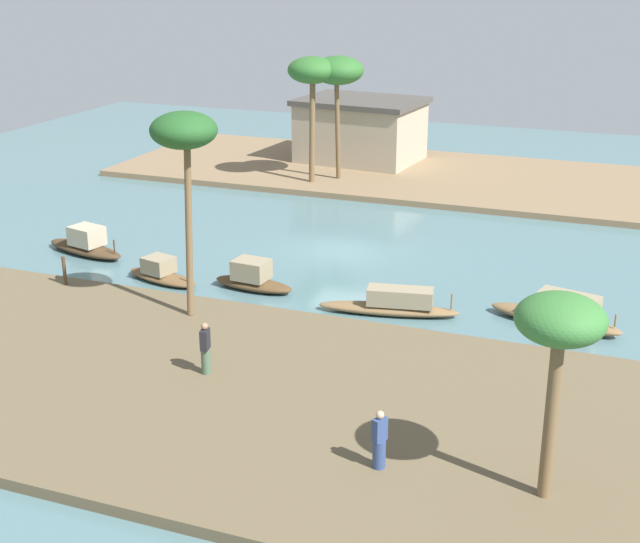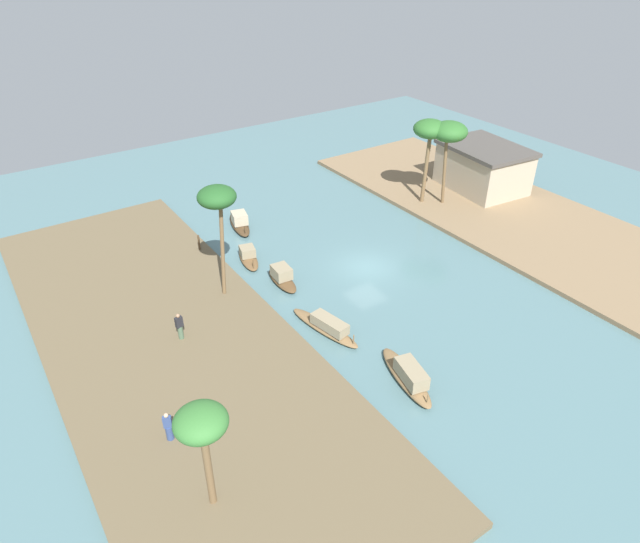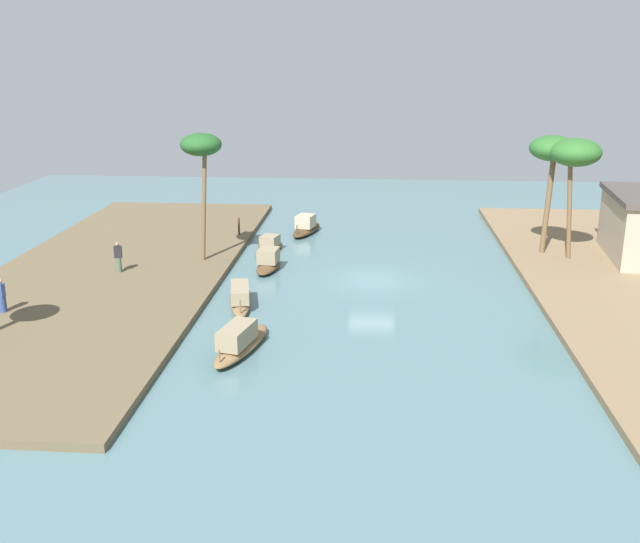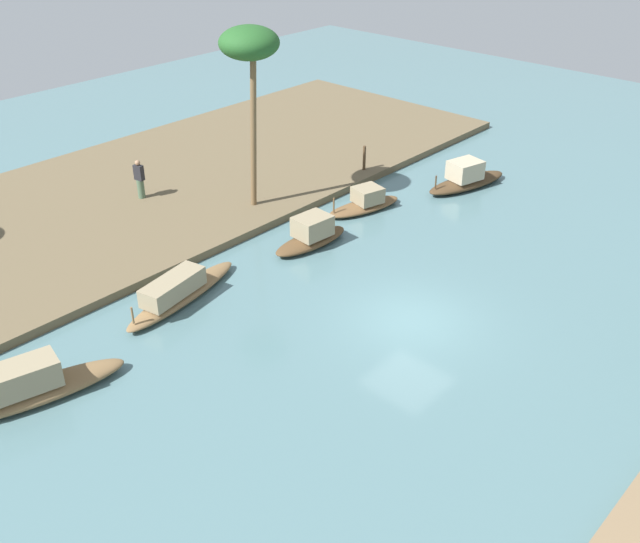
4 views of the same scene
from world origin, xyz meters
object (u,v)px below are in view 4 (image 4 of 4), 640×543
at_px(sampan_midstream, 466,178).
at_px(palm_tree_left_near, 249,48).
at_px(sampan_downstream_large, 179,292).
at_px(sampan_upstream_small, 311,235).
at_px(mooring_post, 364,158).
at_px(sampan_with_red_awning, 32,386).
at_px(person_on_near_bank, 140,180).
at_px(sampan_open_hull, 365,203).

distance_m(sampan_midstream, palm_tree_left_near, 11.66).
bearing_deg(sampan_downstream_large, palm_tree_left_near, -164.90).
bearing_deg(sampan_upstream_small, mooring_post, -151.93).
bearing_deg(sampan_midstream, mooring_post, -50.72).
height_order(sampan_midstream, mooring_post, mooring_post).
relative_size(sampan_with_red_awning, palm_tree_left_near, 0.68).
distance_m(sampan_downstream_large, person_on_near_bank, 8.49).
height_order(sampan_open_hull, sampan_with_red_awning, sampan_with_red_awning).
relative_size(sampan_with_red_awning, sampan_midstream, 1.11).
distance_m(sampan_open_hull, sampan_midstream, 5.32).
height_order(sampan_open_hull, sampan_midstream, sampan_midstream).
distance_m(sampan_midstream, mooring_post, 4.81).
relative_size(sampan_downstream_large, sampan_open_hull, 1.44).
xyz_separation_m(sampan_open_hull, mooring_post, (-2.91, -2.46, 0.56)).
xyz_separation_m(sampan_open_hull, sampan_midstream, (-4.98, 1.86, 0.10)).
bearing_deg(sampan_downstream_large, sampan_midstream, 161.99).
height_order(sampan_downstream_large, mooring_post, mooring_post).
distance_m(mooring_post, palm_tree_left_near, 8.65).
height_order(sampan_with_red_awning, person_on_near_bank, person_on_near_bank).
bearing_deg(sampan_downstream_large, sampan_with_red_awning, -0.39).
bearing_deg(sampan_with_red_awning, palm_tree_left_near, -147.73).
height_order(sampan_upstream_small, person_on_near_bank, person_on_near_bank).
xyz_separation_m(sampan_downstream_large, sampan_with_red_awning, (5.96, 1.10, 0.08)).
bearing_deg(sampan_open_hull, palm_tree_left_near, -30.74).
relative_size(sampan_with_red_awning, person_on_near_bank, 2.94).
distance_m(sampan_upstream_small, sampan_midstream, 9.00).
distance_m(sampan_with_red_awning, sampan_midstream, 20.91).
xyz_separation_m(sampan_downstream_large, sampan_upstream_small, (-6.03, 0.53, 0.06)).
relative_size(sampan_with_red_awning, mooring_post, 4.33).
xyz_separation_m(sampan_downstream_large, sampan_open_hull, (-9.95, 0.01, -0.05)).
xyz_separation_m(sampan_open_hull, sampan_with_red_awning, (15.91, 1.09, 0.13)).
height_order(sampan_downstream_large, sampan_midstream, sampan_midstream).
xyz_separation_m(sampan_open_hull, palm_tree_left_near, (3.27, -3.27, 6.54)).
height_order(person_on_near_bank, mooring_post, person_on_near_bank).
bearing_deg(palm_tree_left_near, sampan_downstream_large, 25.95).
xyz_separation_m(sampan_with_red_awning, mooring_post, (-18.83, -3.55, 0.42)).
xyz_separation_m(sampan_downstream_large, palm_tree_left_near, (-6.68, -3.25, 6.49)).
bearing_deg(person_on_near_bank, sampan_with_red_awning, -60.10).
bearing_deg(mooring_post, sampan_downstream_large, 10.77).
bearing_deg(person_on_near_bank, sampan_open_hull, 27.56).
bearing_deg(palm_tree_left_near, sampan_open_hull, 135.04).
xyz_separation_m(sampan_downstream_large, mooring_post, (-12.87, -2.45, 0.50)).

